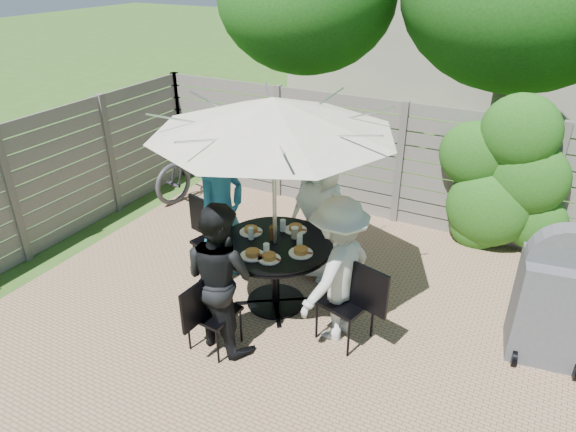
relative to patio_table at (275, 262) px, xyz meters
The scene contains 24 objects.
backyard_envelope 10.16m from the patio_table, 86.06° to the left, with size 60.00×60.00×5.00m.
patio_table is the anchor object (origin of this frame).
umbrella 1.68m from the patio_table, ahead, with size 2.96×2.96×2.43m.
chair_back 1.01m from the patio_table, 78.33° to the left, with size 0.47×0.66×0.88m.
person_back 0.88m from the patio_table, 78.26° to the left, with size 0.83×0.54×1.70m, color white.
chair_left 1.01m from the patio_table, 168.22° to the left, with size 0.76×0.58×0.99m.
person_left 0.89m from the patio_table, 168.26° to the left, with size 0.66×0.43×1.80m, color #226A94.
chair_front 1.01m from the patio_table, 101.63° to the right, with size 0.47×0.67×0.90m.
person_front 0.86m from the patio_table, 101.74° to the right, with size 0.78×0.61×1.61m, color black.
chair_right 1.00m from the patio_table, 11.80° to the right, with size 0.76×0.59×0.99m.
person_right 0.86m from the patio_table, 11.74° to the right, with size 1.04×0.60×1.60m, color beige.
plate_back 0.45m from the patio_table, 78.26° to the left, with size 0.26×0.26×0.06m.
plate_left 0.45m from the patio_table, 168.26° to the left, with size 0.26×0.26×0.06m.
plate_front 0.45m from the patio_table, 101.74° to the right, with size 0.26×0.26×0.06m.
plate_right 0.45m from the patio_table, 11.74° to the right, with size 0.26×0.26×0.06m.
plate_extra 0.44m from the patio_table, 70.78° to the right, with size 0.24×0.24×0.06m.
glass_back 0.42m from the patio_table, 100.26° to the left, with size 0.07×0.07×0.14m, color silver.
glass_left 0.42m from the patio_table, 169.74° to the right, with size 0.07×0.07×0.14m, color silver.
glass_front 0.42m from the patio_table, 79.74° to the right, with size 0.07×0.07×0.14m, color silver.
glass_right 0.42m from the patio_table, 10.26° to the left, with size 0.07×0.07×0.14m, color silver.
syrup_jug 0.34m from the patio_table, 128.45° to the left, with size 0.09×0.09×0.16m, color #59280C.
coffee_cup 0.39m from the patio_table, 53.81° to the left, with size 0.08×0.08×0.12m, color #C6B293.
bicycle 3.43m from the patio_table, 139.22° to the left, with size 0.72×2.05×1.08m, color #333338.
bbq_grill 2.86m from the patio_table, 10.71° to the left, with size 0.78×0.64×1.46m.
Camera 1 is at (1.79, -3.88, 3.66)m, focal length 32.00 mm.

